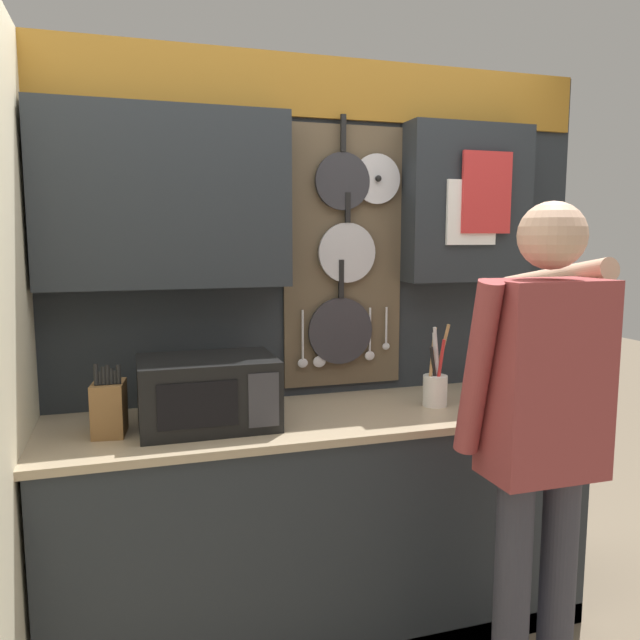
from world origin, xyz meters
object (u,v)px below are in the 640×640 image
knife_block (109,407)px  person (541,418)px  microwave (208,392)px  utensil_crock (435,384)px

knife_block → person: person is taller
person → knife_block: bearing=154.9°
microwave → person: 1.18m
knife_block → person: (1.35, -0.63, 0.02)m
microwave → utensil_crock: utensil_crock is taller
knife_block → person: size_ratio=0.15×
knife_block → person: bearing=-25.1°
utensil_crock → person: bearing=-85.6°
microwave → utensil_crock: bearing=0.1°
utensil_crock → person: 0.64m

